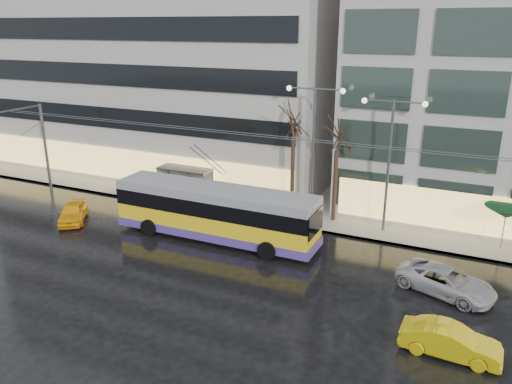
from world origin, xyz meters
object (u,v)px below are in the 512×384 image
Objects in this scene: bus_shelter at (182,176)px; trolleybus at (215,214)px; street_lamp_near at (314,136)px; taxi_a at (73,212)px.

trolleybus is at bearing -42.25° from bus_shelter.
bus_shelter is at bearing 137.75° from trolleybus.
taxi_a is (-14.87, -7.07, -5.32)m from street_lamp_near.
taxi_a is at bearing -154.57° from street_lamp_near.
trolleybus is at bearing -129.04° from street_lamp_near.
bus_shelter is at bearing 22.41° from taxi_a.
trolleybus is 10.57m from taxi_a.
street_lamp_near is 2.28× the size of taxi_a.
street_lamp_near reaches higher than taxi_a.
street_lamp_near reaches higher than bus_shelter.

